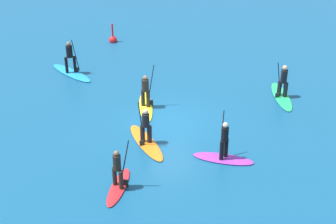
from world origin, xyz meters
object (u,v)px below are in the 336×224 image
object	(u,v)px
surfer_on_yellow_board	(146,99)
marker_buoy	(113,39)
surfer_on_purple_board	(224,151)
surfer_on_orange_board	(146,136)
surfer_on_blue_board	(71,66)
surfer_on_green_board	(282,90)
surfer_on_red_board	(118,178)

from	to	relation	value
surfer_on_yellow_board	marker_buoy	xyz separation A→B (m)	(-0.80, 8.83, -0.29)
surfer_on_purple_board	surfer_on_yellow_board	size ratio (longest dim) A/B	0.84
surfer_on_purple_board	surfer_on_orange_board	distance (m)	3.47
surfer_on_blue_board	surfer_on_yellow_board	bearing A→B (deg)	2.16
surfer_on_yellow_board	surfer_on_orange_board	xyz separation A→B (m)	(-0.47, -3.19, -0.08)
surfer_on_green_board	surfer_on_yellow_board	size ratio (longest dim) A/B	1.02
surfer_on_yellow_board	marker_buoy	bearing A→B (deg)	10.63
surfer_on_yellow_board	surfer_on_blue_board	size ratio (longest dim) A/B	1.01
surfer_on_purple_board	surfer_on_green_board	bearing A→B (deg)	-107.94
surfer_on_yellow_board	surfer_on_orange_board	distance (m)	3.23
surfer_on_green_board	surfer_on_blue_board	size ratio (longest dim) A/B	1.04
surfer_on_purple_board	surfer_on_red_board	size ratio (longest dim) A/B	1.06
surfer_on_green_board	surfer_on_yellow_board	world-z (taller)	surfer_on_yellow_board
surfer_on_yellow_board	surfer_on_red_board	world-z (taller)	surfer_on_yellow_board
surfer_on_blue_board	surfer_on_red_board	bearing A→B (deg)	-27.07
surfer_on_purple_board	marker_buoy	distance (m)	14.20
surfer_on_yellow_board	surfer_on_red_board	size ratio (longest dim) A/B	1.27
surfer_on_purple_board	surfer_on_blue_board	size ratio (longest dim) A/B	0.85
surfer_on_blue_board	marker_buoy	bearing A→B (deg)	112.42
surfer_on_green_board	surfer_on_orange_board	xyz separation A→B (m)	(-7.40, -2.97, -0.04)
surfer_on_yellow_board	surfer_on_purple_board	bearing A→B (deg)	-147.82
surfer_on_orange_board	surfer_on_green_board	bearing A→B (deg)	97.49
surfer_on_orange_board	surfer_on_blue_board	xyz separation A→B (m)	(-3.03, 7.76, 0.06)
surfer_on_purple_board	surfer_on_yellow_board	xyz separation A→B (m)	(-2.50, 4.98, 0.03)
surfer_on_red_board	marker_buoy	size ratio (longest dim) A/B	1.86
surfer_on_green_board	surfer_on_orange_board	world-z (taller)	surfer_on_orange_board
surfer_on_orange_board	marker_buoy	world-z (taller)	surfer_on_orange_board
surfer_on_purple_board	surfer_on_red_board	xyz separation A→B (m)	(-4.47, -1.10, 0.03)
surfer_on_purple_board	surfer_on_yellow_board	bearing A→B (deg)	-38.25
surfer_on_orange_board	marker_buoy	xyz separation A→B (m)	(-0.33, 12.03, -0.21)
surfer_on_green_board	surfer_on_orange_board	size ratio (longest dim) A/B	0.98
surfer_on_purple_board	surfer_on_orange_board	xyz separation A→B (m)	(-2.97, 1.79, -0.05)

